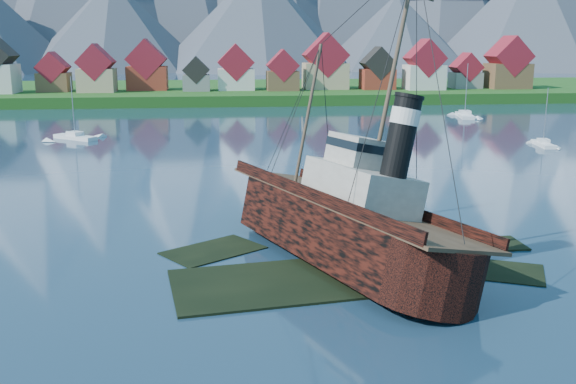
{
  "coord_description": "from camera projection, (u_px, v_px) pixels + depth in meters",
  "views": [
    {
      "loc": [
        -8.53,
        -46.45,
        17.36
      ],
      "look_at": [
        -2.6,
        6.0,
        5.0
      ],
      "focal_mm": 40.0,
      "sensor_mm": 36.0,
      "label": 1
    }
  ],
  "objects": [
    {
      "name": "ground",
      "position": [
        330.0,
        271.0,
        49.83
      ],
      "size": [
        1400.0,
        1400.0,
        0.0
      ],
      "primitive_type": "plane",
      "color": "#183145",
      "rests_on": "ground"
    },
    {
      "name": "shoal",
      "position": [
        347.0,
        265.0,
        52.18
      ],
      "size": [
        31.71,
        21.24,
        1.14
      ],
      "color": "black",
      "rests_on": "ground"
    },
    {
      "name": "shore_bank",
      "position": [
        241.0,
        95.0,
        214.3
      ],
      "size": [
        600.0,
        80.0,
        3.2
      ],
      "primitive_type": "cube",
      "color": "#174213",
      "rests_on": "ground"
    },
    {
      "name": "seawall",
      "position": [
        246.0,
        106.0,
        177.54
      ],
      "size": [
        600.0,
        2.5,
        2.0
      ],
      "primitive_type": "cube",
      "color": "#3F3D38",
      "rests_on": "ground"
    },
    {
      "name": "town",
      "position": [
        132.0,
        71.0,
        191.39
      ],
      "size": [
        250.96,
        16.69,
        17.3
      ],
      "color": "maroon",
      "rests_on": "ground"
    },
    {
      "name": "tugboat_wreck",
      "position": [
        332.0,
        217.0,
        53.31
      ],
      "size": [
        7.43,
        32.02,
        25.38
      ],
      "rotation": [
        0.0,
        0.21,
        0.39
      ],
      "color": "black",
      "rests_on": "ground"
    },
    {
      "name": "sailboat_c",
      "position": [
        75.0,
        138.0,
        117.37
      ],
      "size": [
        8.72,
        7.45,
        11.89
      ],
      "rotation": [
        0.0,
        0.0,
        0.92
      ],
      "color": "white",
      "rests_on": "ground"
    },
    {
      "name": "sailboat_d",
      "position": [
        543.0,
        145.0,
        109.86
      ],
      "size": [
        3.11,
        7.75,
        10.29
      ],
      "rotation": [
        0.0,
        0.0,
        -0.17
      ],
      "color": "white",
      "rests_on": "ground"
    },
    {
      "name": "sailboat_e",
      "position": [
        465.0,
        116.0,
        151.97
      ],
      "size": [
        5.09,
        11.63,
        13.09
      ],
      "rotation": [
        0.0,
        0.0,
        -0.21
      ],
      "color": "white",
      "rests_on": "ground"
    }
  ]
}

